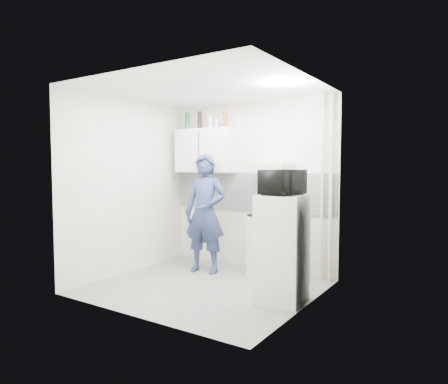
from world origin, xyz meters
The scene contains 22 objects.
floor centered at (0.00, 0.00, 0.00)m, with size 2.80×2.80×0.00m, color gray.
ceiling centered at (0.00, 0.00, 2.60)m, with size 2.80×2.80×0.00m, color white.
wall_back centered at (0.00, 1.25, 1.30)m, with size 2.80×2.80×0.00m, color silver.
wall_left centered at (-1.40, 0.00, 1.30)m, with size 2.60×2.60×0.00m, color silver.
wall_right centered at (1.40, 0.00, 1.30)m, with size 2.60×2.60×0.00m, color silver.
person centered at (-0.44, 0.63, 0.89)m, with size 0.65×0.43×1.78m, color navy.
stove centered at (0.49, 1.00, 0.44)m, with size 0.55×0.55×0.88m, color beige.
fridge centered at (1.10, 0.04, 0.63)m, with size 0.52×0.52×1.26m, color white.
stove_top centered at (0.49, 1.00, 0.89)m, with size 0.53×0.53×0.03m, color black.
saucepan centered at (0.58, 1.04, 0.96)m, with size 0.17×0.17×0.10m, color silver.
microwave centered at (1.10, 0.04, 1.41)m, with size 0.36×0.53×0.29m, color black.
bottle_a centered at (-1.12, 1.07, 2.34)m, with size 0.07×0.07×0.29m, color #144C1E.
bottle_c centered at (-0.86, 1.07, 2.34)m, with size 0.07×0.07×0.29m, color black.
canister_a centered at (-0.65, 1.07, 2.30)m, with size 0.08×0.08×0.19m, color #B2B7BC.
canister_b centered at (-0.53, 1.07, 2.27)m, with size 0.07×0.07×0.14m, color silver.
bottle_e centered at (-0.37, 1.07, 2.34)m, with size 0.07×0.07×0.28m, color brown.
upper_cabinet centered at (-0.75, 1.07, 1.85)m, with size 1.00×0.35×0.70m, color white.
range_hood centered at (0.45, 1.00, 1.57)m, with size 0.60×0.50×0.14m, color beige.
backsplash centered at (0.00, 1.24, 1.20)m, with size 2.74×0.03×0.60m, color white.
pipe_a centered at (1.30, 1.17, 1.30)m, with size 0.05×0.05×2.60m, color beige.
pipe_b centered at (1.18, 1.17, 1.30)m, with size 0.04×0.04×2.60m, color beige.
ceiling_spot_fixture centered at (1.00, 0.20, 2.57)m, with size 0.10×0.10×0.02m, color white.
Camera 1 is at (3.05, -4.21, 1.60)m, focal length 32.00 mm.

